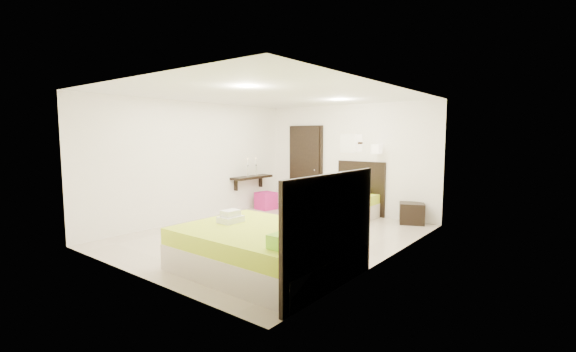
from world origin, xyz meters
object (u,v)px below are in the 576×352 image
Objects in this scene: bed_single at (341,207)px; ottoman at (266,201)px; bed_double at (267,248)px; nightstand at (412,213)px.

bed_single reaches higher than ottoman.
ottoman is (-3.02, 3.40, -0.12)m from bed_double.
ottoman is at bearing 131.57° from bed_double.
bed_single is 1.49m from nightstand.
nightstand is at bearing 28.69° from bed_single.
nightstand is 1.15× the size of ottoman.
bed_double is 4.12m from nightstand.
bed_single is 4.04× the size of nightstand.
bed_double reaches higher than ottoman.
nightstand is (1.30, 0.71, -0.08)m from bed_single.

